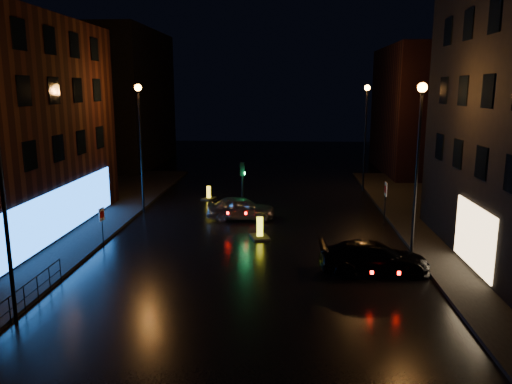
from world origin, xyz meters
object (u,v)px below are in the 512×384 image
bollard_far (209,196)px  road_sign_left (102,218)px  road_sign_right (386,193)px  silver_hatchback (241,208)px  dark_sedan (374,258)px  traffic_signal (243,207)px  bollard_near (260,233)px

bollard_far → road_sign_left: road_sign_left is taller
bollard_far → road_sign_right: size_ratio=0.51×
silver_hatchback → dark_sedan: bearing=-146.7°
road_sign_left → road_sign_right: (15.55, 5.45, 0.38)m
traffic_signal → dark_sedan: 12.31m
bollard_near → bollard_far: 10.53m
silver_hatchback → road_sign_left: (-6.70, -5.92, 0.81)m
traffic_signal → road_sign_right: traffic_signal is taller
silver_hatchback → bollard_far: bearing=23.6°
dark_sedan → bollard_near: bearing=44.9°
dark_sedan → road_sign_left: (-13.47, 3.08, 0.82)m
dark_sedan → road_sign_left: size_ratio=2.39×
road_sign_left → road_sign_right: bearing=27.8°
bollard_near → road_sign_right: 8.39m
bollard_near → bollard_far: size_ratio=1.19×
traffic_signal → bollard_near: traffic_signal is taller
bollard_near → silver_hatchback: bearing=93.2°
silver_hatchback → road_sign_left: bearing=127.8°
dark_sedan → bollard_near: size_ratio=3.16×
bollard_near → bollard_far: bollard_near is taller
bollard_far → road_sign_left: 12.22m
road_sign_right → bollard_near: bearing=26.0°
bollard_near → bollard_far: bearing=97.8°
bollard_far → road_sign_left: size_ratio=0.64×
traffic_signal → silver_hatchback: traffic_signal is taller
silver_hatchback → bollard_near: (1.42, -3.97, -0.47)m
bollard_near → road_sign_left: (-8.11, -1.95, 1.28)m
dark_sedan → road_sign_left: 13.84m
traffic_signal → silver_hatchback: (-0.00, -1.28, 0.22)m
silver_hatchback → road_sign_left: 8.97m
silver_hatchback → bollard_near: bearing=-164.1°
bollard_near → road_sign_left: 8.44m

